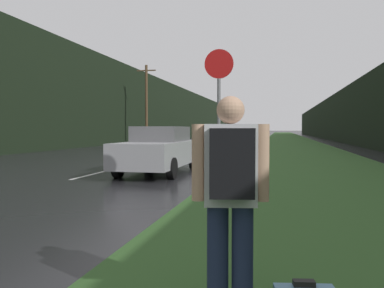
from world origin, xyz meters
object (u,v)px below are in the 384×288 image
Objects in this scene: hitchhiker_with_backpack at (230,191)px; car_passing_near at (160,150)px; stop_sign at (219,111)px; car_oncoming at (218,134)px; car_passing_far at (240,136)px.

car_passing_near is (-3.43, 9.58, -0.21)m from hitchhiker_with_backpack.
stop_sign is 43.58m from car_oncoming.
hitchhiker_with_backpack is 36.78m from car_passing_far.
car_passing_far is 1.01× the size of car_oncoming.
stop_sign reaches higher than car_passing_far.
hitchhiker_with_backpack is 0.36× the size of car_passing_near.
car_oncoming is at bearing 89.26° from hitchhiker_with_backpack.
car_oncoming is (-6.47, 43.08, -1.04)m from stop_sign.
car_passing_near is 1.01× the size of car_oncoming.
car_passing_far is (-3.43, 36.61, -0.21)m from hitchhiker_with_backpack.
car_passing_near is at bearing 100.37° from hitchhiker_with_backpack.
hitchhiker_with_backpack is 48.95m from car_oncoming.
car_passing_far is at bearing -90.00° from car_passing_near.
car_passing_far is at bearing -71.65° from car_oncoming.
stop_sign is at bearing 94.68° from car_passing_far.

